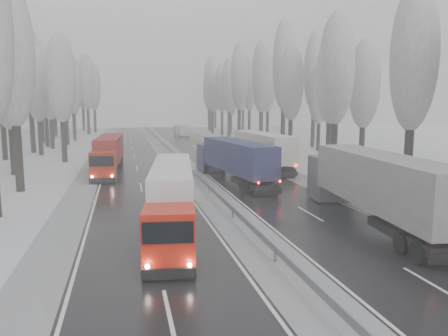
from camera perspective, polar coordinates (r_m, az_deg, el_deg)
name	(u,v)px	position (r m, az deg, el deg)	size (l,w,h in m)	color
ground	(312,300)	(17.08, 11.41, -16.55)	(260.00, 260.00, 0.00)	silver
carriageway_right	(240,173)	(46.19, 2.05, -0.65)	(7.50, 200.00, 0.03)	black
carriageway_left	(139,177)	(44.67, -11.08, -1.10)	(7.50, 200.00, 0.03)	black
median_slush	(190,175)	(45.13, -4.40, -0.87)	(3.00, 200.00, 0.04)	#999CA1
shoulder_right	(284,171)	(47.69, 7.81, -0.44)	(2.40, 200.00, 0.04)	#999CA1
shoulder_left	(87,178)	(44.80, -17.42, -1.29)	(2.40, 200.00, 0.04)	#999CA1
median_guardrail	(190,169)	(45.03, -4.41, -0.15)	(0.12, 200.00, 0.76)	slate
tree_16	(414,58)	(36.94, 23.58, 13.05)	(3.60, 3.60, 16.53)	black
tree_18	(337,69)	(46.34, 14.51, 12.38)	(3.60, 3.60, 16.58)	black
tree_19	(364,85)	(52.42, 17.86, 10.32)	(3.60, 3.60, 14.57)	black
tree_20	(330,80)	(55.07, 13.73, 11.12)	(3.60, 3.60, 15.71)	black
tree_21	(333,67)	(59.76, 14.00, 12.64)	(3.60, 3.60, 18.62)	black
tree_22	(291,83)	(64.25, 8.79, 10.89)	(3.60, 3.60, 15.86)	black
tree_23	(320,95)	(70.36, 12.37, 9.35)	(3.60, 3.60, 13.55)	black
tree_24	(284,66)	(69.81, 7.85, 13.10)	(3.60, 3.60, 20.49)	black
tree_25	(314,73)	(76.09, 11.73, 12.10)	(3.60, 3.60, 19.44)	black
tree_26	(262,77)	(79.28, 4.93, 11.77)	(3.60, 3.60, 18.78)	black
tree_27	(291,83)	(85.40, 8.74, 10.94)	(3.60, 3.60, 17.62)	black
tree_28	(239,77)	(89.21, 2.03, 11.73)	(3.60, 3.60, 19.62)	black
tree_29	(268,84)	(95.10, 5.76, 10.89)	(3.60, 3.60, 18.11)	black
tree_30	(229,85)	(98.64, 0.67, 10.74)	(3.60, 3.60, 17.86)	black
tree_31	(250,84)	(104.04, 3.37, 10.85)	(3.60, 3.60, 18.58)	black
tree_32	(222,88)	(105.95, -0.27, 10.38)	(3.60, 3.60, 17.33)	black
tree_33	(231,97)	(110.50, 0.88, 9.30)	(3.60, 3.60, 14.33)	black
tree_34	(212,88)	(112.71, -1.52, 10.35)	(3.60, 3.60, 17.63)	black
tree_35	(243,88)	(118.75, 2.52, 10.42)	(3.60, 3.60, 18.25)	black
tree_36	(210,84)	(122.68, -1.84, 10.94)	(3.60, 3.60, 20.23)	black
tree_37	(231,93)	(128.00, 0.92, 9.73)	(3.60, 3.60, 16.37)	black
tree_38	(209,90)	(133.31, -2.00, 10.10)	(3.60, 3.60, 17.97)	black
tree_39	(215,95)	(137.75, -1.15, 9.57)	(3.60, 3.60, 16.19)	black
tree_58	(11,55)	(39.79, -26.01, 13.14)	(3.60, 3.60, 17.21)	black
tree_60	(8,80)	(49.63, -26.38, 10.22)	(3.60, 3.60, 14.84)	black
tree_62	(61,79)	(58.38, -20.55, 10.86)	(3.60, 3.60, 16.04)	black
tree_64	(37,85)	(67.88, -23.20, 9.94)	(3.60, 3.60, 15.42)	black
tree_65	(28,68)	(72.28, -24.18, 11.80)	(3.60, 3.60, 19.48)	black
tree_66	(49,88)	(77.36, -21.85, 9.63)	(3.60, 3.60, 15.23)	black
tree_67	(44,82)	(81.57, -22.44, 10.33)	(3.60, 3.60, 17.09)	black
tree_68	(65,85)	(83.88, -20.09, 10.18)	(3.60, 3.60, 16.65)	black
tree_69	(39,76)	(88.62, -22.99, 11.01)	(3.60, 3.60, 19.35)	black
tree_70	(72,86)	(93.87, -19.19, 10.13)	(3.60, 3.60, 17.09)	black
tree_71	(50,78)	(98.51, -21.78, 10.82)	(3.60, 3.60, 19.61)	black
tree_72	(65,93)	(103.40, -20.05, 9.16)	(3.60, 3.60, 15.11)	black
tree_73	(54,88)	(107.78, -21.37, 9.76)	(3.60, 3.60, 17.22)	black
tree_74	(87,82)	(113.87, -17.50, 10.61)	(3.60, 3.60, 19.68)	black
tree_75	(50,86)	(118.83, -21.78, 9.96)	(3.60, 3.60, 18.60)	black
tree_76	(94,87)	(123.13, -16.66, 10.10)	(3.60, 3.60, 18.55)	black
tree_77	(74,97)	(127.50, -19.04, 8.71)	(3.60, 3.60, 14.32)	black
tree_78	(82,86)	(129.98, -18.05, 10.20)	(3.60, 3.60, 19.55)	black
tree_79	(73,92)	(134.16, -19.07, 9.41)	(3.60, 3.60, 17.07)	black
truck_grey_tarp	(373,183)	(27.47, 18.89, -1.87)	(4.09, 16.97, 4.32)	#4A4A4F
truck_blue_box	(233,158)	(40.42, 1.19, 1.33)	(4.21, 15.38, 3.91)	navy
truck_cream_box	(259,148)	(49.22, 4.60, 2.65)	(3.33, 16.02, 4.08)	#ADA899
box_truck_distant	(182,130)	(102.38, -5.57, 4.91)	(2.90, 7.18, 2.61)	silver
truck_red_white	(172,193)	(25.38, -6.82, -3.20)	(3.97, 14.26, 3.63)	red
truck_red_red	(109,152)	(48.44, -14.80, 2.09)	(3.05, 14.71, 3.75)	#981708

